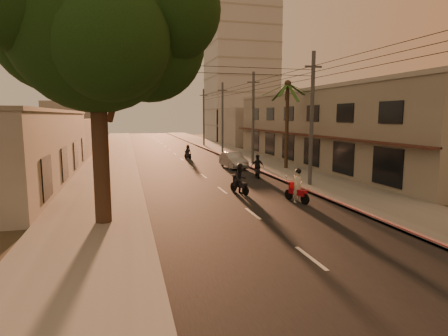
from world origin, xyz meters
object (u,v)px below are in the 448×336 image
(scooter_red, at_px, (298,187))
(parked_car, at_px, (233,160))
(palm_tree, at_px, (288,89))
(scooter_far_a, at_px, (188,152))
(scooter_mid_b, at_px, (257,167))
(broadleaf_tree, at_px, (105,27))
(scooter_mid_a, at_px, (240,180))

(scooter_red, bearing_deg, parked_car, 72.55)
(palm_tree, height_order, scooter_far_a, palm_tree)
(palm_tree, relative_size, scooter_red, 4.26)
(palm_tree, xyz_separation_m, parked_car, (-4.38, 2.02, -6.43))
(palm_tree, xyz_separation_m, scooter_mid_b, (-4.09, -3.76, -6.32))
(scooter_mid_b, bearing_deg, parked_car, 105.98)
(scooter_mid_b, relative_size, parked_car, 0.41)
(scooter_far_a, bearing_deg, broadleaf_tree, -124.21)
(palm_tree, bearing_deg, parked_car, 155.24)
(scooter_red, xyz_separation_m, parked_car, (0.40, 14.31, -0.14))
(scooter_red, bearing_deg, palm_tree, 52.89)
(scooter_far_a, distance_m, parked_car, 9.00)
(scooter_red, xyz_separation_m, scooter_far_a, (-2.44, 22.85, -0.14))
(scooter_mid_a, bearing_deg, scooter_red, -68.44)
(scooter_far_a, xyz_separation_m, parked_car, (2.84, -8.54, 0.00))
(palm_tree, bearing_deg, scooter_red, -111.28)
(scooter_red, distance_m, scooter_mid_a, 3.90)
(scooter_mid_a, distance_m, scooter_far_a, 19.77)
(scooter_far_a, bearing_deg, palm_tree, -73.00)
(parked_car, bearing_deg, scooter_mid_a, -106.65)
(scooter_mid_a, xyz_separation_m, scooter_far_a, (-0.04, 19.77, -0.15))
(scooter_red, relative_size, scooter_mid_b, 1.05)
(scooter_red, relative_size, scooter_mid_a, 1.01)
(broadleaf_tree, bearing_deg, scooter_mid_a, 32.01)
(broadleaf_tree, relative_size, scooter_far_a, 7.70)
(scooter_red, relative_size, parked_car, 0.44)
(scooter_mid_a, height_order, parked_car, scooter_mid_a)
(scooter_mid_a, bearing_deg, palm_tree, 35.57)
(palm_tree, bearing_deg, broadleaf_tree, -136.52)
(broadleaf_tree, distance_m, scooter_mid_a, 11.60)
(broadleaf_tree, relative_size, scooter_mid_a, 6.34)
(broadleaf_tree, distance_m, parked_car, 20.42)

